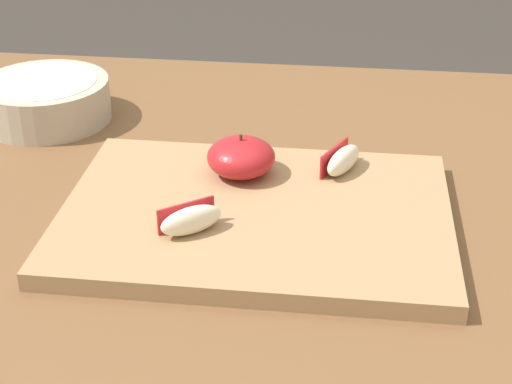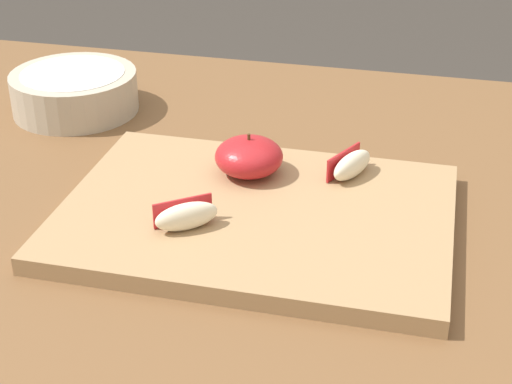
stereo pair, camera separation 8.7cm
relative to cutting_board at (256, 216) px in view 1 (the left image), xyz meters
The scene contains 6 objects.
dining_table 0.10m from the cutting_board, 90.06° to the left, with size 1.38×0.99×0.76m.
cutting_board is the anchor object (origin of this frame).
apple_half_skin_up 0.09m from the cutting_board, 109.38° to the left, with size 0.08×0.08×0.05m.
apple_wedge_back 0.14m from the cutting_board, 47.11° to the left, with size 0.05×0.07×0.03m.
apple_wedge_right 0.09m from the cutting_board, 136.31° to the right, with size 0.07×0.06×0.03m.
ceramic_fruit_bowl 0.41m from the cutting_board, 143.10° to the left, with size 0.18×0.18×0.06m.
Camera 1 is at (0.09, -0.77, 1.22)m, focal length 55.97 mm.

